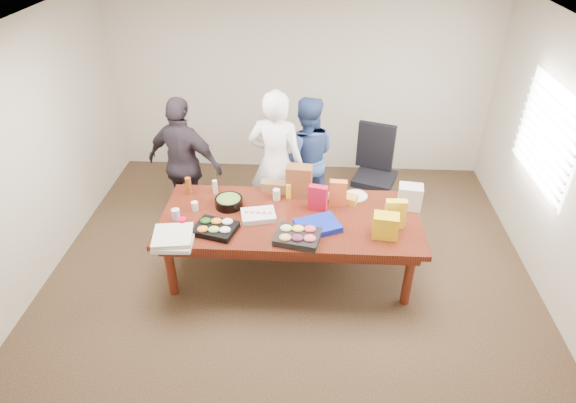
# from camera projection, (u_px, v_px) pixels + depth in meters

# --- Properties ---
(floor) EXTENTS (5.50, 5.00, 0.02)m
(floor) POSITION_uv_depth(u_px,v_px,m) (290.00, 270.00, 5.66)
(floor) COLOR #47301E
(floor) RESTS_ON ground
(ceiling) EXTENTS (5.50, 5.00, 0.02)m
(ceiling) POSITION_uv_depth(u_px,v_px,m) (291.00, 30.00, 4.17)
(ceiling) COLOR white
(ceiling) RESTS_ON wall_back
(wall_back) EXTENTS (5.50, 0.04, 2.70)m
(wall_back) POSITION_uv_depth(u_px,v_px,m) (300.00, 84.00, 7.00)
(wall_back) COLOR beige
(wall_back) RESTS_ON floor
(wall_front) EXTENTS (5.50, 0.04, 2.70)m
(wall_front) POSITION_uv_depth(u_px,v_px,m) (268.00, 378.00, 2.82)
(wall_front) COLOR beige
(wall_front) RESTS_ON floor
(wall_left) EXTENTS (0.04, 5.00, 2.70)m
(wall_left) POSITION_uv_depth(u_px,v_px,m) (27.00, 161.00, 5.04)
(wall_left) COLOR beige
(wall_left) RESTS_ON floor
(wall_right) EXTENTS (0.04, 5.00, 2.70)m
(wall_right) POSITION_uv_depth(u_px,v_px,m) (569.00, 176.00, 4.78)
(wall_right) COLOR beige
(wall_right) RESTS_ON floor
(window_panel) EXTENTS (0.03, 1.40, 1.10)m
(window_panel) POSITION_uv_depth(u_px,v_px,m) (547.00, 136.00, 5.20)
(window_panel) COLOR white
(window_panel) RESTS_ON wall_right
(window_blinds) EXTENTS (0.04, 1.36, 1.00)m
(window_blinds) POSITION_uv_depth(u_px,v_px,m) (543.00, 136.00, 5.20)
(window_blinds) COLOR beige
(window_blinds) RESTS_ON wall_right
(conference_table) EXTENTS (2.80, 1.20, 0.75)m
(conference_table) POSITION_uv_depth(u_px,v_px,m) (290.00, 244.00, 5.45)
(conference_table) COLOR #4C1C0F
(conference_table) RESTS_ON floor
(office_chair) EXTENTS (0.75, 0.75, 1.16)m
(office_chair) POSITION_uv_depth(u_px,v_px,m) (375.00, 175.00, 6.33)
(office_chair) COLOR black
(office_chair) RESTS_ON floor
(person_center) EXTENTS (0.75, 0.56, 1.86)m
(person_center) POSITION_uv_depth(u_px,v_px,m) (276.00, 164.00, 5.86)
(person_center) COLOR white
(person_center) RESTS_ON floor
(person_right) EXTENTS (0.82, 0.65, 1.64)m
(person_right) POSITION_uv_depth(u_px,v_px,m) (306.00, 158.00, 6.23)
(person_right) COLOR #344D89
(person_right) RESTS_ON floor
(person_left) EXTENTS (1.09, 0.71, 1.73)m
(person_left) POSITION_uv_depth(u_px,v_px,m) (185.00, 164.00, 5.99)
(person_left) COLOR #2B232B
(person_left) RESTS_ON floor
(veggie_tray) EXTENTS (0.48, 0.42, 0.06)m
(veggie_tray) POSITION_uv_depth(u_px,v_px,m) (216.00, 229.00, 5.01)
(veggie_tray) COLOR black
(veggie_tray) RESTS_ON conference_table
(fruit_tray) EXTENTS (0.50, 0.43, 0.07)m
(fruit_tray) POSITION_uv_depth(u_px,v_px,m) (298.00, 237.00, 4.89)
(fruit_tray) COLOR black
(fruit_tray) RESTS_ON conference_table
(sheet_cake) EXTENTS (0.41, 0.34, 0.06)m
(sheet_cake) POSITION_uv_depth(u_px,v_px,m) (258.00, 215.00, 5.21)
(sheet_cake) COLOR silver
(sheet_cake) RESTS_ON conference_table
(salad_bowl) EXTENTS (0.38, 0.38, 0.10)m
(salad_bowl) POSITION_uv_depth(u_px,v_px,m) (229.00, 202.00, 5.39)
(salad_bowl) COLOR black
(salad_bowl) RESTS_ON conference_table
(chip_bag_blue) EXTENTS (0.53, 0.48, 0.07)m
(chip_bag_blue) POSITION_uv_depth(u_px,v_px,m) (318.00, 226.00, 5.05)
(chip_bag_blue) COLOR #0F21AA
(chip_bag_blue) RESTS_ON conference_table
(chip_bag_red) EXTENTS (0.22, 0.13, 0.30)m
(chip_bag_red) POSITION_uv_depth(u_px,v_px,m) (318.00, 198.00, 5.28)
(chip_bag_red) COLOR red
(chip_bag_red) RESTS_ON conference_table
(chip_bag_yellow) EXTENTS (0.22, 0.09, 0.32)m
(chip_bag_yellow) POSITION_uv_depth(u_px,v_px,m) (395.00, 214.00, 5.00)
(chip_bag_yellow) COLOR yellow
(chip_bag_yellow) RESTS_ON conference_table
(chip_bag_orange) EXTENTS (0.20, 0.10, 0.30)m
(chip_bag_orange) POSITION_uv_depth(u_px,v_px,m) (338.00, 193.00, 5.37)
(chip_bag_orange) COLOR orange
(chip_bag_orange) RESTS_ON conference_table
(mayo_jar) EXTENTS (0.09, 0.09, 0.13)m
(mayo_jar) POSITION_uv_depth(u_px,v_px,m) (276.00, 194.00, 5.50)
(mayo_jar) COLOR beige
(mayo_jar) RESTS_ON conference_table
(mustard_bottle) EXTENTS (0.08, 0.08, 0.19)m
(mustard_bottle) POSITION_uv_depth(u_px,v_px,m) (289.00, 191.00, 5.51)
(mustard_bottle) COLOR yellow
(mustard_bottle) RESTS_ON conference_table
(dressing_bottle) EXTENTS (0.07, 0.07, 0.21)m
(dressing_bottle) POSITION_uv_depth(u_px,v_px,m) (189.00, 186.00, 5.58)
(dressing_bottle) COLOR brown
(dressing_bottle) RESTS_ON conference_table
(ranch_bottle) EXTENTS (0.06, 0.06, 0.17)m
(ranch_bottle) POSITION_uv_depth(u_px,v_px,m) (215.00, 187.00, 5.60)
(ranch_bottle) COLOR beige
(ranch_bottle) RESTS_ON conference_table
(banana_bunch) EXTENTS (0.28, 0.21, 0.08)m
(banana_bunch) POSITION_uv_depth(u_px,v_px,m) (346.00, 199.00, 5.47)
(banana_bunch) COLOR gold
(banana_bunch) RESTS_ON conference_table
(bread_loaf) EXTENTS (0.32, 0.17, 0.12)m
(bread_loaf) POSITION_uv_depth(u_px,v_px,m) (274.00, 186.00, 5.65)
(bread_loaf) COLOR olive
(bread_loaf) RESTS_ON conference_table
(kraft_bag) EXTENTS (0.30, 0.19, 0.38)m
(kraft_bag) POSITION_uv_depth(u_px,v_px,m) (299.00, 181.00, 5.50)
(kraft_bag) COLOR brown
(kraft_bag) RESTS_ON conference_table
(red_cup) EXTENTS (0.11, 0.11, 0.12)m
(red_cup) POSITION_uv_depth(u_px,v_px,m) (183.00, 223.00, 5.04)
(red_cup) COLOR #C50026
(red_cup) RESTS_ON conference_table
(clear_cup_a) EXTENTS (0.09, 0.09, 0.12)m
(clear_cup_a) POSITION_uv_depth(u_px,v_px,m) (176.00, 214.00, 5.17)
(clear_cup_a) COLOR silver
(clear_cup_a) RESTS_ON conference_table
(clear_cup_b) EXTENTS (0.08, 0.08, 0.10)m
(clear_cup_b) POSITION_uv_depth(u_px,v_px,m) (195.00, 206.00, 5.33)
(clear_cup_b) COLOR white
(clear_cup_b) RESTS_ON conference_table
(pizza_box_lower) EXTENTS (0.40, 0.40, 0.04)m
(pizza_box_lower) POSITION_uv_depth(u_px,v_px,m) (174.00, 241.00, 4.85)
(pizza_box_lower) COLOR silver
(pizza_box_lower) RESTS_ON conference_table
(pizza_box_upper) EXTENTS (0.44, 0.44, 0.04)m
(pizza_box_upper) POSITION_uv_depth(u_px,v_px,m) (173.00, 236.00, 4.85)
(pizza_box_upper) COLOR beige
(pizza_box_upper) RESTS_ON pizza_box_lower
(plate_a) EXTENTS (0.31, 0.31, 0.02)m
(plate_a) POSITION_uv_depth(u_px,v_px,m) (356.00, 196.00, 5.58)
(plate_a) COLOR silver
(plate_a) RESTS_ON conference_table
(plate_b) EXTENTS (0.28, 0.28, 0.02)m
(plate_b) POSITION_uv_depth(u_px,v_px,m) (355.00, 196.00, 5.57)
(plate_b) COLOR white
(plate_b) RESTS_ON conference_table
(dip_bowl_a) EXTENTS (0.21, 0.21, 0.07)m
(dip_bowl_a) POSITION_uv_depth(u_px,v_px,m) (335.00, 196.00, 5.53)
(dip_bowl_a) COLOR beige
(dip_bowl_a) RESTS_ON conference_table
(dip_bowl_b) EXTENTS (0.17, 0.17, 0.06)m
(dip_bowl_b) POSITION_uv_depth(u_px,v_px,m) (231.00, 198.00, 5.50)
(dip_bowl_b) COLOR beige
(dip_bowl_b) RESTS_ON conference_table
(grocery_bag_white) EXTENTS (0.28, 0.22, 0.28)m
(grocery_bag_white) POSITION_uv_depth(u_px,v_px,m) (410.00, 197.00, 5.32)
(grocery_bag_white) COLOR silver
(grocery_bag_white) RESTS_ON conference_table
(grocery_bag_yellow) EXTENTS (0.27, 0.21, 0.25)m
(grocery_bag_yellow) POSITION_uv_depth(u_px,v_px,m) (385.00, 226.00, 4.89)
(grocery_bag_yellow) COLOR yellow
(grocery_bag_yellow) RESTS_ON conference_table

